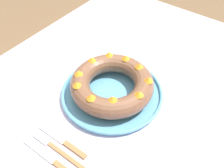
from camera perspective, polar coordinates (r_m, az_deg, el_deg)
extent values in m
cube|color=silver|center=(0.94, 1.26, -2.97)|extent=(1.35, 1.03, 0.03)
cylinder|color=brown|center=(1.76, 0.80, 7.35)|extent=(0.06, 0.06, 0.73)
cylinder|color=#518EB2|center=(0.93, 0.00, -2.15)|extent=(0.35, 0.35, 0.01)
torus|color=#518EB2|center=(0.92, 0.00, -1.70)|extent=(0.36, 0.36, 0.01)
torus|color=brown|center=(0.89, 0.00, 0.00)|extent=(0.29, 0.29, 0.07)
cone|color=orange|center=(0.80, -4.61, -2.77)|extent=(0.03, 0.03, 0.02)
cone|color=orange|center=(0.79, 0.18, -3.19)|extent=(0.04, 0.04, 0.02)
cone|color=orange|center=(0.81, 5.91, -2.05)|extent=(0.04, 0.04, 0.02)
cone|color=orange|center=(0.86, 7.97, 1.02)|extent=(0.04, 0.04, 0.02)
cone|color=orange|center=(0.91, 5.99, 4.04)|extent=(0.04, 0.04, 0.02)
cone|color=orange|center=(0.94, 3.04, 5.85)|extent=(0.04, 0.04, 0.02)
cone|color=orange|center=(0.95, -0.62, 6.63)|extent=(0.04, 0.04, 0.02)
cone|color=orange|center=(0.93, -4.42, 5.46)|extent=(0.04, 0.04, 0.02)
cone|color=orange|center=(0.88, -7.33, 2.49)|extent=(0.04, 0.04, 0.02)
cone|color=orange|center=(0.84, -7.67, 0.00)|extent=(0.04, 0.04, 0.02)
cube|color=#936038|center=(0.80, -9.75, -15.33)|extent=(0.01, 0.15, 0.01)
cube|color=silver|center=(0.85, -14.96, -11.34)|extent=(0.02, 0.06, 0.01)
cube|color=silver|center=(0.83, -15.51, -13.75)|extent=(0.02, 0.12, 0.00)
cube|color=#936038|center=(0.81, -8.06, -13.99)|extent=(0.02, 0.09, 0.01)
cube|color=silver|center=(0.85, -12.86, -10.49)|extent=(0.02, 0.10, 0.00)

